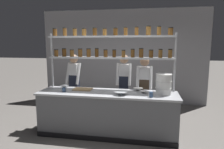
# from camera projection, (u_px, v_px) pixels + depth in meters

# --- Properties ---
(ground_plane) EXTENTS (40.00, 40.00, 0.00)m
(ground_plane) POSITION_uv_depth(u_px,v_px,m) (107.00, 134.00, 4.31)
(ground_plane) COLOR slate
(back_wall) EXTENTS (5.32, 0.12, 2.99)m
(back_wall) POSITION_uv_depth(u_px,v_px,m) (123.00, 57.00, 6.51)
(back_wall) COLOR #939399
(back_wall) RESTS_ON ground_plane
(prep_counter) EXTENTS (2.92, 0.76, 0.92)m
(prep_counter) POSITION_uv_depth(u_px,v_px,m) (107.00, 113.00, 4.24)
(prep_counter) COLOR slate
(prep_counter) RESTS_ON ground_plane
(spice_shelf_unit) EXTENTS (2.80, 0.28, 2.29)m
(spice_shelf_unit) POSITION_uv_depth(u_px,v_px,m) (110.00, 49.00, 4.35)
(spice_shelf_unit) COLOR #B7BABF
(spice_shelf_unit) RESTS_ON ground_plane
(chef_left) EXTENTS (0.38, 0.31, 1.66)m
(chef_left) POSITION_uv_depth(u_px,v_px,m) (74.00, 82.00, 5.05)
(chef_left) COLOR black
(chef_left) RESTS_ON ground_plane
(chef_center) EXTENTS (0.36, 0.29, 1.66)m
(chef_center) POSITION_uv_depth(u_px,v_px,m) (124.00, 84.00, 4.87)
(chef_center) COLOR black
(chef_center) RESTS_ON ground_plane
(chef_right) EXTENTS (0.36, 0.29, 1.63)m
(chef_right) POSITION_uv_depth(u_px,v_px,m) (144.00, 87.00, 4.58)
(chef_right) COLOR black
(chef_right) RESTS_ON ground_plane
(container_stack) EXTENTS (0.32, 0.32, 0.42)m
(container_stack) POSITION_uv_depth(u_px,v_px,m) (164.00, 84.00, 3.97)
(container_stack) COLOR white
(container_stack) RESTS_ON prep_counter
(cutting_board) EXTENTS (0.40, 0.26, 0.02)m
(cutting_board) POSITION_uv_depth(u_px,v_px,m) (83.00, 89.00, 4.40)
(cutting_board) COLOR #A88456
(cutting_board) RESTS_ON prep_counter
(prep_bowl_near_left) EXTENTS (0.26, 0.26, 0.07)m
(prep_bowl_near_left) POSITION_uv_depth(u_px,v_px,m) (121.00, 93.00, 3.95)
(prep_bowl_near_left) COLOR #B2B7BC
(prep_bowl_near_left) RESTS_ON prep_counter
(prep_bowl_center_front) EXTENTS (0.19, 0.19, 0.05)m
(prep_bowl_center_front) POSITION_uv_depth(u_px,v_px,m) (64.00, 87.00, 4.58)
(prep_bowl_center_front) COLOR silver
(prep_bowl_center_front) RESTS_ON prep_counter
(prep_bowl_center_back) EXTENTS (0.21, 0.21, 0.06)m
(prep_bowl_center_back) POSITION_uv_depth(u_px,v_px,m) (138.00, 89.00, 4.31)
(prep_bowl_center_back) COLOR silver
(prep_bowl_center_back) RESTS_ON prep_counter
(prep_bowl_near_right) EXTENTS (0.17, 0.17, 0.05)m
(prep_bowl_near_right) POSITION_uv_depth(u_px,v_px,m) (143.00, 92.00, 4.09)
(prep_bowl_near_right) COLOR white
(prep_bowl_near_right) RESTS_ON prep_counter
(serving_cup_front) EXTENTS (0.07, 0.07, 0.10)m
(serving_cup_front) POSITION_uv_depth(u_px,v_px,m) (151.00, 95.00, 3.78)
(serving_cup_front) COLOR #334C70
(serving_cup_front) RESTS_ON prep_counter
(serving_cup_by_board) EXTENTS (0.08, 0.08, 0.09)m
(serving_cup_by_board) POSITION_uv_depth(u_px,v_px,m) (64.00, 90.00, 4.21)
(serving_cup_by_board) COLOR #334C70
(serving_cup_by_board) RESTS_ON prep_counter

